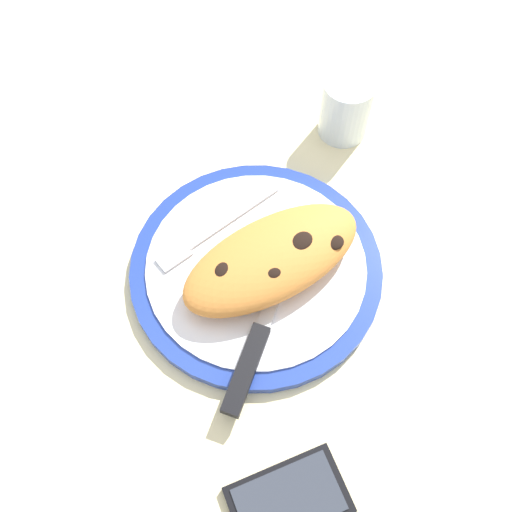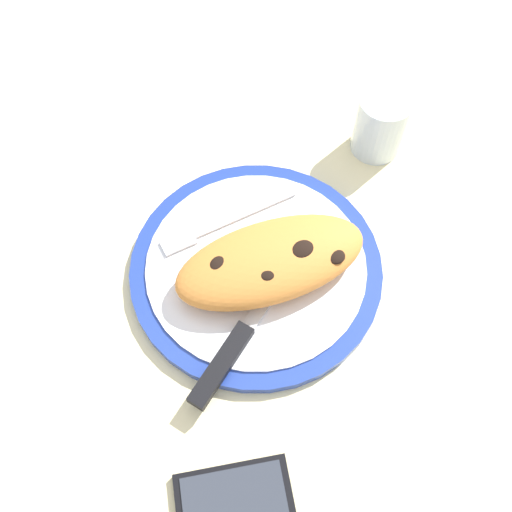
{
  "view_description": "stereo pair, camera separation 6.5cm",
  "coord_description": "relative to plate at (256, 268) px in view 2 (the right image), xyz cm",
  "views": [
    {
      "loc": [
        20.33,
        24.37,
        60.69
      ],
      "look_at": [
        0.0,
        0.0,
        3.7
      ],
      "focal_mm": 40.27,
      "sensor_mm": 36.0,
      "label": 1
    },
    {
      "loc": [
        14.93,
        28.01,
        60.69
      ],
      "look_at": [
        0.0,
        0.0,
        3.7
      ],
      "focal_mm": 40.27,
      "sensor_mm": 36.0,
      "label": 2
    }
  ],
  "objects": [
    {
      "name": "knife",
      "position": [
        6.72,
        7.84,
        1.39
      ],
      "size": [
        19.98,
        12.78,
        1.2
      ],
      "color": "silver",
      "rests_on": "plate"
    },
    {
      "name": "ground_plane",
      "position": [
        0.0,
        0.0,
        -2.32
      ],
      "size": [
        150.0,
        150.0,
        3.0
      ],
      "primitive_type": "cube",
      "color": "beige"
    },
    {
      "name": "smartphone",
      "position": [
        13.83,
        21.51,
        -0.26
      ],
      "size": [
        12.89,
        10.0,
        1.16
      ],
      "color": "black",
      "rests_on": "ground_plane"
    },
    {
      "name": "calzone",
      "position": [
        -1.09,
        1.58,
        3.29
      ],
      "size": [
        23.52,
        13.47,
        4.83
      ],
      "color": "orange",
      "rests_on": "plate"
    },
    {
      "name": "fork",
      "position": [
        1.67,
        -6.79,
        1.08
      ],
      "size": [
        17.74,
        2.24,
        0.4
      ],
      "color": "silver",
      "rests_on": "plate"
    },
    {
      "name": "plate",
      "position": [
        0.0,
        0.0,
        0.0
      ],
      "size": [
        29.69,
        29.69,
        1.7
      ],
      "color": "#233D99",
      "rests_on": "ground_plane"
    },
    {
      "name": "water_glass",
      "position": [
        -23.16,
        -9.31,
        2.85
      ],
      "size": [
        6.64,
        6.64,
        8.47
      ],
      "color": "silver",
      "rests_on": "ground_plane"
    }
  ]
}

